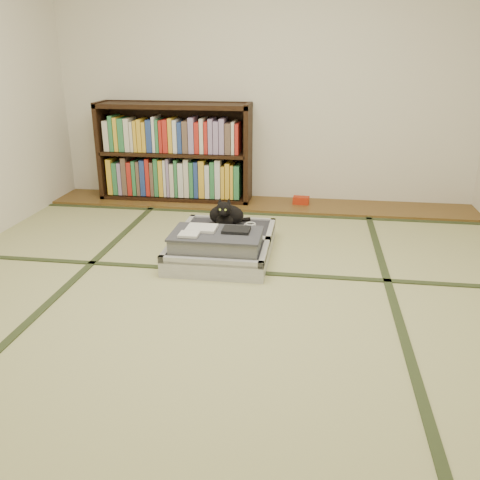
# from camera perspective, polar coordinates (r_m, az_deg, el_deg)

# --- Properties ---
(floor) EXTENTS (4.50, 4.50, 0.00)m
(floor) POSITION_cam_1_polar(r_m,az_deg,el_deg) (3.05, -1.91, -6.64)
(floor) COLOR tan
(floor) RESTS_ON ground
(wood_strip) EXTENTS (4.00, 0.50, 0.02)m
(wood_strip) POSITION_cam_1_polar(r_m,az_deg,el_deg) (4.89, 2.25, 4.06)
(wood_strip) COLOR brown
(wood_strip) RESTS_ON ground
(red_item) EXTENTS (0.16, 0.10, 0.07)m
(red_item) POSITION_cam_1_polar(r_m,az_deg,el_deg) (4.88, 6.87, 4.45)
(red_item) COLOR #AB250D
(red_item) RESTS_ON wood_strip
(room_shell) EXTENTS (4.50, 4.50, 4.50)m
(room_shell) POSITION_cam_1_polar(r_m,az_deg,el_deg) (2.72, -2.29, 22.01)
(room_shell) COLOR white
(room_shell) RESTS_ON ground
(tatami_borders) EXTENTS (4.00, 4.50, 0.01)m
(tatami_borders) POSITION_cam_1_polar(r_m,az_deg,el_deg) (3.49, -0.47, -2.93)
(tatami_borders) COLOR #2D381E
(tatami_borders) RESTS_ON ground
(bookcase) EXTENTS (1.47, 0.34, 0.94)m
(bookcase) POSITION_cam_1_polar(r_m,az_deg,el_deg) (5.01, -7.32, 9.50)
(bookcase) COLOR black
(bookcase) RESTS_ON wood_strip
(suitcase) EXTENTS (0.69, 0.92, 0.27)m
(suitcase) POSITION_cam_1_polar(r_m,az_deg,el_deg) (3.62, -2.08, -0.50)
(suitcase) COLOR silver
(suitcase) RESTS_ON floor
(cat) EXTENTS (0.31, 0.31, 0.25)m
(cat) POSITION_cam_1_polar(r_m,az_deg,el_deg) (3.85, -1.57, 2.84)
(cat) COLOR black
(cat) RESTS_ON suitcase
(cable_coil) EXTENTS (0.10, 0.10, 0.02)m
(cable_coil) POSITION_cam_1_polar(r_m,az_deg,el_deg) (3.89, 1.15, 1.75)
(cable_coil) COLOR white
(cable_coil) RESTS_ON suitcase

